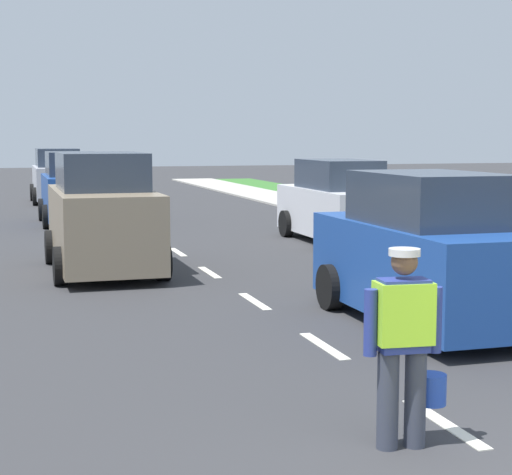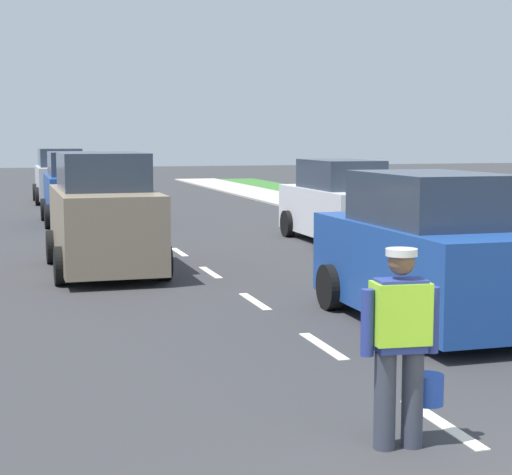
{
  "view_description": "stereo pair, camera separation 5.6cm",
  "coord_description": "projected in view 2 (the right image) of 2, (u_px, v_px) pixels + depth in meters",
  "views": [
    {
      "loc": [
        -3.77,
        -4.0,
        2.58
      ],
      "look_at": [
        -0.19,
        7.98,
        1.1
      ],
      "focal_mm": 60.46,
      "sensor_mm": 36.0,
      "label": 1
    },
    {
      "loc": [
        -3.72,
        -4.02,
        2.58
      ],
      "look_at": [
        -0.19,
        7.98,
        1.1
      ],
      "focal_mm": 60.46,
      "sensor_mm": 36.0,
      "label": 2
    }
  ],
  "objects": [
    {
      "name": "road_worker",
      "position": [
        402.0,
        338.0,
        7.07
      ],
      "size": [
        0.77,
        0.36,
        1.67
      ],
      "color": "#383D4C",
      "rests_on": "ground"
    },
    {
      "name": "car_oncoming_lead",
      "position": [
        104.0,
        216.0,
        16.39
      ],
      "size": [
        2.03,
        4.34,
        2.27
      ],
      "color": "gray",
      "rests_on": "ground"
    },
    {
      "name": "car_outgoing_ahead",
      "position": [
        426.0,
        254.0,
        11.74
      ],
      "size": [
        1.98,
        4.2,
        2.09
      ],
      "color": "#1E4799",
      "rests_on": "ground"
    },
    {
      "name": "car_oncoming_second",
      "position": [
        75.0,
        190.0,
        25.38
      ],
      "size": [
        1.91,
        3.9,
        2.12
      ],
      "color": "#1E4799",
      "rests_on": "ground"
    },
    {
      "name": "car_parked_far",
      "position": [
        338.0,
        204.0,
        20.96
      ],
      "size": [
        1.88,
        4.39,
        2.01
      ],
      "color": "silver",
      "rests_on": "ground"
    },
    {
      "name": "car_oncoming_third",
      "position": [
        60.0,
        177.0,
        33.5
      ],
      "size": [
        2.03,
        4.0,
        2.1
      ],
      "color": "silver",
      "rests_on": "ground"
    },
    {
      "name": "ground_plane",
      "position": [
        137.0,
        225.0,
        25.18
      ],
      "size": [
        96.0,
        96.0,
        0.0
      ],
      "primitive_type": "plane",
      "color": "#333335"
    },
    {
      "name": "lane_center_line",
      "position": [
        118.0,
        212.0,
        29.18
      ],
      "size": [
        0.14,
        46.4,
        0.01
      ],
      "color": "silver",
      "rests_on": "ground"
    }
  ]
}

